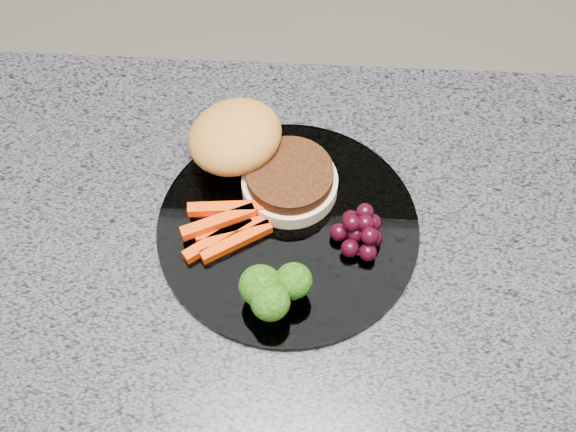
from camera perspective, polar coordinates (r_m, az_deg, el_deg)
The scene contains 6 objects.
countertop at distance 0.78m, azimuth -4.03°, elevation -6.38°, with size 1.20×0.60×0.04m, color #4E4E58.
plate at distance 0.79m, azimuth -0.00°, elevation -0.89°, with size 0.26×0.26×0.01m, color white.
burger at distance 0.81m, azimuth -2.42°, elevation 4.37°, with size 0.19×0.17×0.05m.
carrot_sticks at distance 0.79m, azimuth -4.45°, elevation -0.74°, with size 0.09×0.07×0.02m.
broccoli at distance 0.73m, azimuth -1.10°, elevation -5.27°, with size 0.07×0.06×0.05m.
grape_bunch at distance 0.78m, azimuth 5.15°, elevation -1.07°, with size 0.05×0.06×0.03m.
Camera 1 is at (0.07, -0.34, 1.58)m, focal length 50.00 mm.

